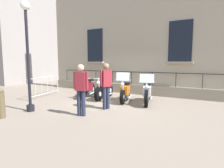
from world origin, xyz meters
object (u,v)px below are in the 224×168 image
Objects in this scene: motorcycle_black at (104,90)px; crowd_barrier at (45,86)px; motorcycle_maroon at (88,89)px; motorcycle_orange at (125,92)px; pedestrian_walking at (81,87)px; lamppost at (28,50)px; pedestrian_standing at (106,83)px; bollard at (1,103)px; motorcycle_white at (147,93)px.

motorcycle_black is 0.83× the size of crowd_barrier.
motorcycle_maroon is 2.31m from crowd_barrier.
pedestrian_walking is at bearing -5.61° from motorcycle_orange.
lamppost is 2.43m from pedestrian_walking.
pedestrian_standing is (-1.67, 2.30, -1.23)m from lamppost.
lamppost is at bearing 176.10° from bollard.
motorcycle_white is 0.86× the size of crowd_barrier.
pedestrian_walking reaches higher than bollard.
motorcycle_black is at bearing 161.78° from lamppost.
lamppost is 2.03m from bollard.
motorcycle_black is at bearing 109.01° from crowd_barrier.
motorcycle_maroon is at bearing 177.51° from bollard.
crowd_barrier is at bearing -63.21° from motorcycle_maroon.
crowd_barrier is 2.38× the size of bollard.
pedestrian_standing reaches higher than motorcycle_orange.
pedestrian_standing is at bearing 167.95° from pedestrian_walking.
motorcycle_white is (0.01, 2.24, 0.05)m from motorcycle_black.
motorcycle_orange is 1.04m from motorcycle_white.
motorcycle_orange is 0.94× the size of motorcycle_white.
pedestrian_walking is at bearing 33.14° from motorcycle_maroon.
pedestrian_standing is at bearing 125.97° from lamppost.
motorcycle_orange is at bearing 87.31° from motorcycle_black.
crowd_barrier is at bearing -140.50° from lamppost.
motorcycle_white is at bearing 90.00° from motorcycle_maroon.
motorcycle_black is 2.24m from motorcycle_white.
crowd_barrier is (1.00, -4.26, 0.12)m from motorcycle_orange.
crowd_barrier is at bearing -76.81° from motorcycle_orange.
bollard is 2.63m from pedestrian_walking.
motorcycle_maroon is at bearing -89.22° from motorcycle_black.
pedestrian_standing is at bearing 33.97° from motorcycle_black.
motorcycle_black is at bearing -90.34° from motorcycle_white.
bollard is at bearing -54.77° from pedestrian_walking.
motorcycle_white is (-0.00, 3.24, 0.03)m from motorcycle_maroon.
crowd_barrier is (-2.35, -1.94, -1.68)m from lamppost.
motorcycle_maroon is 2.84m from pedestrian_standing.
lamppost is (3.40, -0.12, 1.81)m from motorcycle_maroon.
pedestrian_standing is at bearing 51.50° from motorcycle_maroon.
motorcycle_black is 0.96× the size of motorcycle_white.
motorcycle_orange is at bearing -87.64° from motorcycle_white.
motorcycle_orange is (0.04, 2.20, 0.01)m from motorcycle_maroon.
motorcycle_black is 1.11× the size of pedestrian_standing.
motorcycle_black reaches higher than bollard.
motorcycle_maroon is 1.00× the size of motorcycle_orange.
crowd_barrier is 4.43m from pedestrian_walking.
bollard is (3.38, 1.87, -0.06)m from crowd_barrier.
crowd_barrier is 1.35× the size of pedestrian_walking.
pedestrian_standing is (0.69, 4.24, 0.45)m from crowd_barrier.
pedestrian_walking reaches higher than motorcycle_black.
motorcycle_black is 1.02× the size of motorcycle_orange.
pedestrian_standing is at bearing -31.73° from motorcycle_white.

